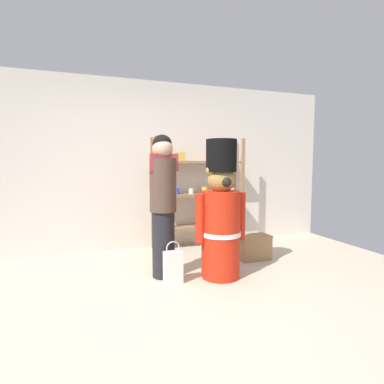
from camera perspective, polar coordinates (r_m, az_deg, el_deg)
The scene contains 7 objects.
ground_plane at distance 3.03m, azimuth -0.65°, elevation -20.55°, with size 6.40×6.40×0.00m, color beige.
back_wall at distance 4.87m, azimuth -8.92°, elevation 4.92°, with size 6.40×0.12×2.60m, color silver.
merchandise_shelf at distance 4.89m, azimuth 1.17°, elevation -0.08°, with size 1.48×0.35×1.73m.
teddy_bear_guard at distance 3.54m, azimuth 5.43°, elevation -4.48°, with size 0.62×0.46×1.60m.
person_shopper at distance 3.53m, azimuth -5.43°, elevation -1.70°, with size 0.32×0.31×1.66m.
shopping_bag at distance 3.48m, azimuth -3.56°, elevation -13.79°, with size 0.20×0.12×0.47m.
display_crate at distance 4.40m, azimuth 11.45°, elevation -10.06°, with size 0.45×0.28×0.34m.
Camera 1 is at (-0.86, -2.59, 1.31)m, focal length 28.51 mm.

